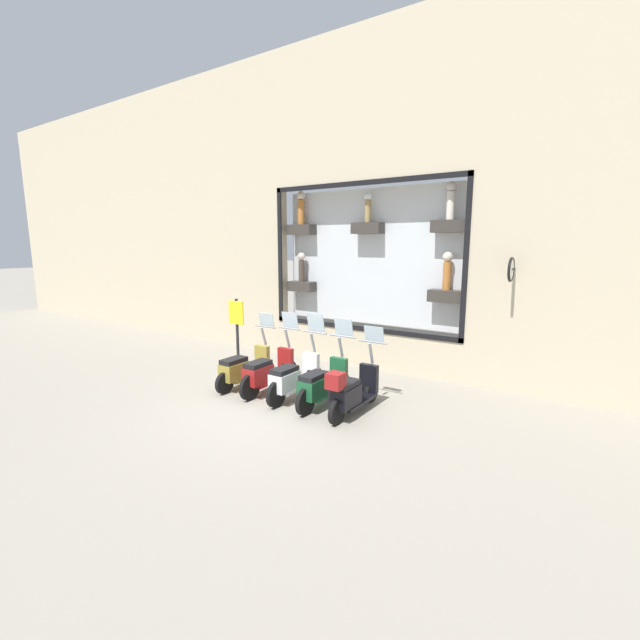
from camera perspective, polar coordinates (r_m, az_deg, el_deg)
The scene contains 8 objects.
ground_plane at distance 8.62m, azimuth -5.93°, elevation -11.38°, with size 120.00×120.00×0.00m, color gray.
building_facade at distance 11.07m, azimuth 6.10°, elevation 15.35°, with size 1.17×36.00×8.19m.
scooter_black_0 at distance 8.03m, azimuth 4.16°, elevation -9.50°, with size 1.79×0.60×1.55m.
scooter_green_1 at distance 8.44m, azimuth 0.23°, elevation -8.61°, with size 1.81×0.60×1.64m.
scooter_white_2 at distance 8.83m, azimuth -3.59°, elevation -7.77°, with size 1.81×0.61×1.69m.
scooter_red_3 at distance 9.25m, azimuth -7.06°, elevation -6.96°, with size 1.81×0.60×1.64m.
scooter_olive_4 at distance 9.71m, azimuth -10.24°, elevation -6.37°, with size 1.79×0.60×1.57m.
shop_sign_post at distance 10.30m, azimuth -10.98°, elevation -1.95°, with size 0.36×0.45×1.89m.
Camera 1 is at (-6.14, -5.17, 3.15)m, focal length 24.00 mm.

